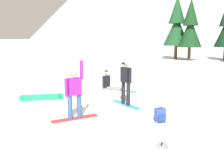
% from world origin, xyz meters
% --- Properties ---
extents(ground_plane, '(800.00, 800.00, 0.00)m').
position_xyz_m(ground_plane, '(0.00, 0.00, 0.00)').
color(ground_plane, white).
extents(snowboarder_foreground, '(1.27, 1.34, 1.90)m').
position_xyz_m(snowboarder_foreground, '(1.54, 0.71, 0.89)').
color(snowboarder_foreground, red).
rests_on(snowboarder_foreground, ground_plane).
extents(snowboarder_midground, '(1.40, 1.12, 1.77)m').
position_xyz_m(snowboarder_midground, '(2.67, 2.83, 0.94)').
color(snowboarder_midground, '#1E8CD8').
rests_on(snowboarder_midground, ground_plane).
extents(snowboarder_background, '(1.86, 0.78, 0.99)m').
position_xyz_m(snowboarder_background, '(1.09, 5.37, 0.35)').
color(snowboarder_background, gray).
rests_on(snowboarder_background, ground_plane).
extents(loose_snowboard_near_left, '(1.66, 1.01, 0.26)m').
position_xyz_m(loose_snowboard_near_left, '(-0.89, 2.38, 0.13)').
color(loose_snowboard_near_left, '#19B259').
rests_on(loose_snowboard_near_left, ground_plane).
extents(backpack_blue, '(0.38, 0.36, 0.47)m').
position_xyz_m(backpack_blue, '(4.23, 1.30, 0.21)').
color(backpack_blue, '#2D4C9E').
rests_on(backpack_blue, ground_plane).
extents(trail_marker_pole, '(0.06, 0.06, 1.49)m').
position_xyz_m(trail_marker_pole, '(0.39, 3.58, 0.75)').
color(trail_marker_pole, orange).
rests_on(trail_marker_pole, ground_plane).
extents(pine_tree_slender, '(3.12, 3.12, 7.65)m').
position_xyz_m(pine_tree_slender, '(3.01, 24.53, 4.17)').
color(pine_tree_slender, '#472D19').
rests_on(pine_tree_slender, ground_plane).
extents(pine_tree_young, '(2.68, 2.68, 7.06)m').
position_xyz_m(pine_tree_young, '(4.61, 23.28, 3.85)').
color(pine_tree_young, '#472D19').
rests_on(pine_tree_young, ground_plane).
extents(peak_west_ridge, '(133.63, 133.63, 60.89)m').
position_xyz_m(peak_west_ridge, '(-85.16, 218.69, 31.82)').
color(peak_west_ridge, '#B2B7C6').
rests_on(peak_west_ridge, ground_plane).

